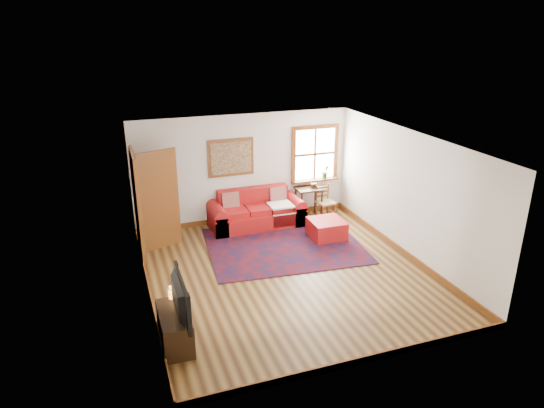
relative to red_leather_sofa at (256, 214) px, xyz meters
name	(u,v)px	position (x,y,z in m)	size (l,w,h in m)	color
ground	(287,273)	(-0.16, -2.33, -0.28)	(5.50, 5.50, 0.00)	#422912
room_envelope	(287,189)	(-0.16, -2.32, 1.37)	(5.04, 5.54, 2.52)	silver
window	(316,160)	(1.62, 0.37, 1.04)	(1.18, 0.20, 1.38)	white
doorway	(150,201)	(-2.37, -0.55, 0.79)	(0.89, 1.08, 2.14)	black
framed_artwork	(231,158)	(-0.46, 0.38, 1.27)	(1.05, 0.07, 0.85)	brown
persian_rug	(284,245)	(0.21, -1.23, -0.27)	(3.13, 2.50, 0.02)	#530B12
red_leather_sofa	(256,214)	(0.00, 0.00, 0.00)	(2.13, 0.88, 0.83)	#AD1617
red_ottoman	(326,229)	(1.22, -1.14, -0.07)	(0.70, 0.70, 0.40)	#AD1617
side_table	(309,193)	(1.32, 0.07, 0.33)	(0.61, 0.46, 0.73)	#321E10
ladder_back_chair	(325,201)	(1.65, -0.11, 0.16)	(0.43, 0.41, 0.82)	tan
media_cabinet	(175,328)	(-2.44, -3.76, -0.02)	(0.42, 0.92, 0.51)	#321E10
television	(175,298)	(-2.42, -3.88, 0.54)	(1.06, 0.14, 0.61)	black
candle_hurricane	(172,293)	(-2.39, -3.34, 0.32)	(0.12, 0.12, 0.18)	silver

